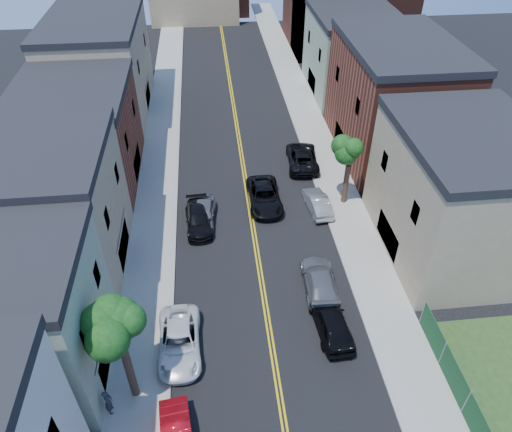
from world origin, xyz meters
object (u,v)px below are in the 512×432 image
object	(u,v)px
white_pickup	(179,342)
dark_car_right_far	(302,157)
grey_car_right	(320,281)
black_suv_lane	(264,196)
black_car_right	(332,322)
pedestrian_left	(108,402)
black_car_left	(199,219)
silver_car_right	(318,203)
grey_car_left	(204,213)

from	to	relation	value
white_pickup	dark_car_right_far	size ratio (longest dim) A/B	0.93
white_pickup	grey_car_right	distance (m)	10.09
black_suv_lane	black_car_right	bearing A→B (deg)	-80.02
black_car_right	pedestrian_left	size ratio (longest dim) A/B	2.68
black_car_left	black_suv_lane	size ratio (longest dim) A/B	0.87
white_pickup	dark_car_right_far	xyz separation A→B (m)	(11.00, 19.52, 0.06)
grey_car_right	dark_car_right_far	xyz separation A→B (m)	(1.70, 15.60, 0.04)
grey_car_right	black_car_right	distance (m)	3.50
grey_car_right	silver_car_right	world-z (taller)	grey_car_right
grey_car_left	black_car_left	size ratio (longest dim) A/B	0.91
white_pickup	grey_car_left	bearing A→B (deg)	81.30
black_car_left	black_car_right	bearing A→B (deg)	-57.33
grey_car_left	pedestrian_left	distance (m)	16.61
grey_car_right	silver_car_right	size ratio (longest dim) A/B	1.23
grey_car_left	black_car_right	bearing A→B (deg)	-51.18
dark_car_right_far	black_suv_lane	xyz separation A→B (m)	(-4.24, -5.69, -0.02)
grey_car_right	black_suv_lane	size ratio (longest dim) A/B	0.93
grey_car_right	pedestrian_left	distance (m)	14.95
black_car_left	grey_car_right	bearing A→B (deg)	-46.64
silver_car_right	dark_car_right_far	distance (m)	6.94
silver_car_right	black_suv_lane	distance (m)	4.42
grey_car_right	black_suv_lane	bearing A→B (deg)	-72.69
black_car_right	black_suv_lane	distance (m)	13.65
grey_car_right	pedestrian_left	bearing A→B (deg)	33.30
black_car_left	white_pickup	bearing A→B (deg)	-99.55
black_car_right	silver_car_right	bearing A→B (deg)	-101.78
white_pickup	black_car_left	bearing A→B (deg)	82.89
grey_car_left	black_car_left	world-z (taller)	grey_car_left
black_car_left	pedestrian_left	bearing A→B (deg)	-111.05
white_pickup	dark_car_right_far	world-z (taller)	dark_car_right_far
black_suv_lane	pedestrian_left	xyz separation A→B (m)	(-10.36, -17.46, 0.27)
pedestrian_left	white_pickup	bearing A→B (deg)	-55.00
black_car_left	black_car_right	size ratio (longest dim) A/B	1.01
black_car_right	pedestrian_left	world-z (taller)	pedestrian_left
dark_car_right_far	silver_car_right	bearing A→B (deg)	94.55
dark_car_right_far	pedestrian_left	size ratio (longest dim) A/B	3.22
grey_car_left	dark_car_right_far	bearing A→B (deg)	44.35
black_car_left	black_car_right	distance (m)	13.68
white_pickup	black_suv_lane	bearing A→B (deg)	63.23
grey_car_left	dark_car_right_far	world-z (taller)	dark_car_right_far
white_pickup	black_suv_lane	distance (m)	15.40
white_pickup	dark_car_right_far	bearing A→B (deg)	59.89
pedestrian_left	dark_car_right_far	bearing A→B (deg)	-42.46
black_car_left	silver_car_right	size ratio (longest dim) A/B	1.14
dark_car_right_far	black_suv_lane	distance (m)	7.09
dark_car_right_far	white_pickup	bearing A→B (deg)	65.15
silver_car_right	pedestrian_left	distance (m)	21.82
pedestrian_left	black_car_left	bearing A→B (deg)	-28.13
grey_car_left	black_car_right	size ratio (longest dim) A/B	0.91
silver_car_right	pedestrian_left	world-z (taller)	pedestrian_left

